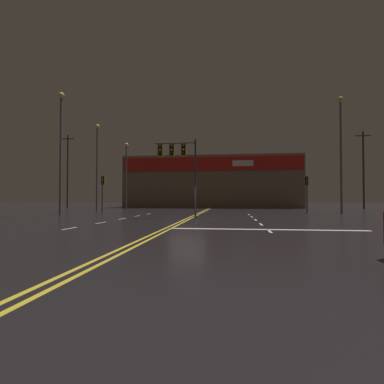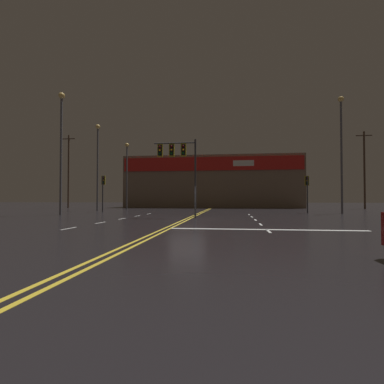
{
  "view_description": "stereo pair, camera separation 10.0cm",
  "coord_description": "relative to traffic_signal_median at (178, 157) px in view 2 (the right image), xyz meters",
  "views": [
    {
      "loc": [
        2.99,
        -20.92,
        1.44
      ],
      "look_at": [
        0.0,
        2.86,
        2.0
      ],
      "focal_mm": 28.0,
      "sensor_mm": 36.0,
      "label": 1
    },
    {
      "loc": [
        3.09,
        -20.91,
        1.44
      ],
      "look_at": [
        0.0,
        2.86,
        2.0
      ],
      "focal_mm": 28.0,
      "sensor_mm": 36.0,
      "label": 2
    }
  ],
  "objects": [
    {
      "name": "road_markings",
      "position": [
        1.82,
        -2.78,
        -4.68
      ],
      "size": [
        14.15,
        60.0,
        0.01
      ],
      "color": "gold",
      "rests_on": "ground"
    },
    {
      "name": "streetlight_near_right",
      "position": [
        -11.18,
        2.66,
        2.25
      ],
      "size": [
        0.56,
        0.56,
        11.1
      ],
      "color": "#59595E",
      "rests_on": "ground"
    },
    {
      "name": "streetlight_median_approach",
      "position": [
        -12.16,
        12.23,
        1.98
      ],
      "size": [
        0.56,
        0.56,
        10.61
      ],
      "color": "#59595E",
      "rests_on": "ground"
    },
    {
      "name": "traffic_signal_corner_northwest",
      "position": [
        -9.9,
        8.8,
        -1.74
      ],
      "size": [
        0.42,
        0.36,
        4.0
      ],
      "color": "#38383D",
      "rests_on": "ground"
    },
    {
      "name": "ground_plane",
      "position": [
        0.93,
        -1.58,
        -4.68
      ],
      "size": [
        200.0,
        200.0,
        0.0
      ],
      "primitive_type": "plane",
      "color": "black"
    },
    {
      "name": "streetlight_far_left",
      "position": [
        14.9,
        8.64,
        2.54
      ],
      "size": [
        0.56,
        0.56,
        11.64
      ],
      "color": "#59595E",
      "rests_on": "ground"
    },
    {
      "name": "traffic_signal_median",
      "position": [
        0.0,
        0.0,
        0.0
      ],
      "size": [
        3.27,
        0.36,
        5.98
      ],
      "color": "#38383D",
      "rests_on": "ground"
    },
    {
      "name": "traffic_signal_corner_northeast",
      "position": [
        11.75,
        9.24,
        -1.89
      ],
      "size": [
        0.42,
        0.36,
        3.8
      ],
      "color": "#38383D",
      "rests_on": "ground"
    },
    {
      "name": "building_backdrop",
      "position": [
        0.94,
        29.49,
        -0.43
      ],
      "size": [
        28.86,
        10.23,
        8.48
      ],
      "color": "#7A6651",
      "rests_on": "ground"
    },
    {
      "name": "streetlight_far_right",
      "position": [
        -10.38,
        17.65,
        1.26
      ],
      "size": [
        0.56,
        0.56,
        9.28
      ],
      "color": "#59595E",
      "rests_on": "ground"
    },
    {
      "name": "utility_pole_row",
      "position": [
        -0.28,
        23.48,
        1.32
      ],
      "size": [
        47.82,
        0.26,
        11.95
      ],
      "color": "#4C3828",
      "rests_on": "ground"
    }
  ]
}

